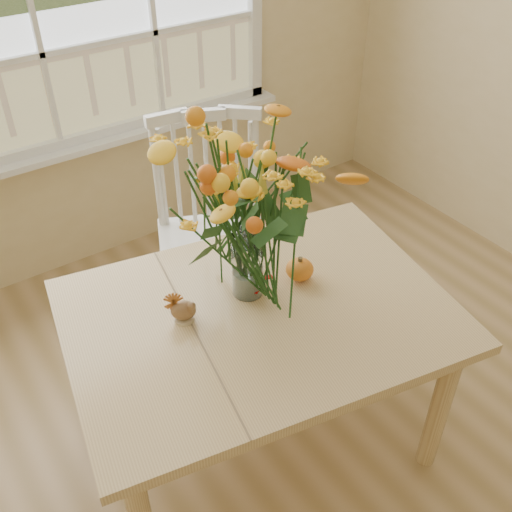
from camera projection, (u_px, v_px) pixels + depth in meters
wall_back at (28, 5)px, 2.52m from camera, size 4.00×0.02×2.70m
dining_table at (259, 330)px, 2.06m from camera, size 1.42×1.13×0.68m
windsor_chair at (211, 221)px, 2.63m from camera, size 0.62×0.60×1.02m
flower_vase at (247, 204)px, 1.86m from camera, size 0.51×0.51×0.60m
pumpkin at (300, 270)px, 2.11m from camera, size 0.10×0.10×0.08m
turkey_figurine at (183, 310)px, 1.94m from camera, size 0.10×0.09×0.10m
dark_gourd at (247, 283)px, 2.07m from camera, size 0.12×0.07×0.07m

